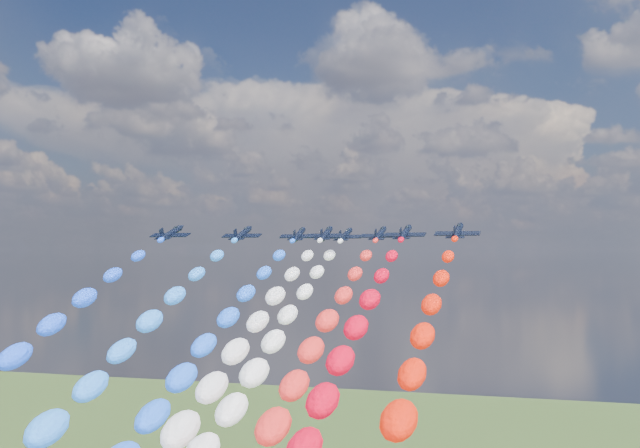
% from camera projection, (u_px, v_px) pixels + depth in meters
% --- Properties ---
extents(jet_0, '(8.88, 11.94, 5.93)m').
position_uv_depth(jet_0, '(171.00, 233.00, 169.54)').
color(jet_0, black).
extents(jet_1, '(8.61, 11.75, 5.93)m').
position_uv_depth(jet_1, '(243.00, 234.00, 175.73)').
color(jet_1, black).
extents(trail_1, '(5.78, 125.22, 59.38)m').
position_uv_depth(trail_1, '(70.00, 425.00, 113.14)').
color(trail_1, '#2A80FF').
extents(jet_2, '(9.36, 12.29, 5.93)m').
position_uv_depth(jet_2, '(299.00, 234.00, 183.28)').
color(jet_2, black).
extents(trail_2, '(5.78, 125.22, 59.38)m').
position_uv_depth(trail_2, '(167.00, 414.00, 120.70)').
color(trail_2, '#1E5DFD').
extents(jet_3, '(9.09, 12.10, 5.93)m').
position_uv_depth(jet_3, '(326.00, 234.00, 175.03)').
color(jet_3, black).
extents(trail_3, '(5.78, 125.22, 59.38)m').
position_uv_depth(trail_3, '(199.00, 426.00, 112.45)').
color(trail_3, white).
extents(jet_4, '(8.99, 12.02, 5.93)m').
position_uv_depth(jet_4, '(345.00, 235.00, 188.98)').
color(jet_4, black).
extents(trail_4, '(5.78, 125.22, 59.38)m').
position_uv_depth(trail_4, '(242.00, 406.00, 126.40)').
color(trail_4, white).
extents(jet_5, '(8.77, 11.87, 5.93)m').
position_uv_depth(jet_5, '(380.00, 234.00, 176.71)').
color(jet_5, black).
extents(trail_5, '(5.78, 125.22, 59.38)m').
position_uv_depth(trail_5, '(285.00, 423.00, 114.13)').
color(trail_5, red).
extents(jet_6, '(8.92, 11.98, 5.93)m').
position_uv_depth(jet_6, '(405.00, 233.00, 164.57)').
color(jet_6, black).
extents(trail_6, '(5.78, 125.22, 59.38)m').
position_uv_depth(trail_6, '(314.00, 444.00, 101.98)').
color(trail_6, red).
extents(jet_7, '(8.82, 11.90, 5.93)m').
position_uv_depth(jet_7, '(458.00, 231.00, 152.38)').
color(jet_7, black).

